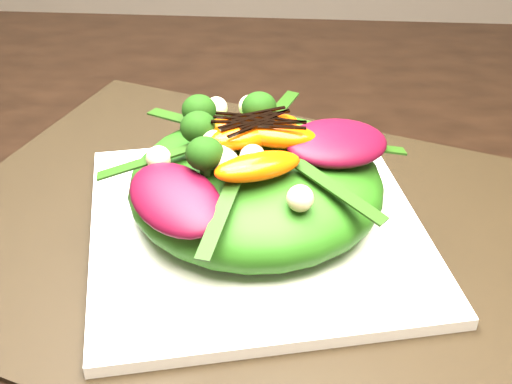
# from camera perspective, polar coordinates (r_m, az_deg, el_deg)

# --- Properties ---
(dining_table) EXTENTS (1.60, 0.90, 0.75)m
(dining_table) POSITION_cam_1_polar(r_m,az_deg,el_deg) (0.64, 3.46, -1.80)
(dining_table) COLOR black
(dining_table) RESTS_ON floor
(placemat) EXTENTS (0.65, 0.57, 0.00)m
(placemat) POSITION_cam_1_polar(r_m,az_deg,el_deg) (0.57, -0.00, -3.57)
(placemat) COLOR black
(placemat) RESTS_ON dining_table
(plate_base) EXTENTS (0.32, 0.32, 0.01)m
(plate_base) POSITION_cam_1_polar(r_m,az_deg,el_deg) (0.57, 0.00, -2.99)
(plate_base) COLOR white
(plate_base) RESTS_ON placemat
(salad_bowl) EXTENTS (0.27, 0.27, 0.02)m
(salad_bowl) POSITION_cam_1_polar(r_m,az_deg,el_deg) (0.56, 0.00, -1.93)
(salad_bowl) COLOR white
(salad_bowl) RESTS_ON plate_base
(lettuce_mound) EXTENTS (0.26, 0.26, 0.07)m
(lettuce_mound) POSITION_cam_1_polar(r_m,az_deg,el_deg) (0.54, 0.00, 0.64)
(lettuce_mound) COLOR #275F11
(lettuce_mound) RESTS_ON salad_bowl
(radicchio_leaf) EXTENTS (0.10, 0.09, 0.02)m
(radicchio_leaf) POSITION_cam_1_polar(r_m,az_deg,el_deg) (0.53, 6.77, 4.08)
(radicchio_leaf) COLOR #460718
(radicchio_leaf) RESTS_ON lettuce_mound
(orange_segment) EXTENTS (0.07, 0.03, 0.02)m
(orange_segment) POSITION_cam_1_polar(r_m,az_deg,el_deg) (0.54, -1.45, 5.64)
(orange_segment) COLOR #EE4603
(orange_segment) RESTS_ON lettuce_mound
(broccoli_floret) EXTENTS (0.05, 0.05, 0.04)m
(broccoli_floret) POSITION_cam_1_polar(r_m,az_deg,el_deg) (0.55, -7.04, 6.05)
(broccoli_floret) COLOR #0C3409
(broccoli_floret) RESTS_ON lettuce_mound
(macadamia_nut) EXTENTS (0.03, 0.03, 0.02)m
(macadamia_nut) POSITION_cam_1_polar(r_m,az_deg,el_deg) (0.48, 2.03, 1.45)
(macadamia_nut) COLOR beige
(macadamia_nut) RESTS_ON lettuce_mound
(balsamic_drizzle) EXTENTS (0.04, 0.00, 0.00)m
(balsamic_drizzle) POSITION_cam_1_polar(r_m,az_deg,el_deg) (0.54, -1.47, 6.51)
(balsamic_drizzle) COLOR black
(balsamic_drizzle) RESTS_ON orange_segment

